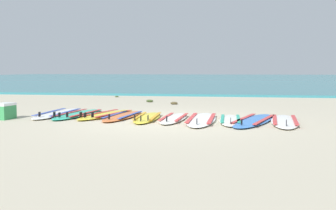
{
  "coord_description": "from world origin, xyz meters",
  "views": [
    {
      "loc": [
        1.42,
        -8.48,
        1.17
      ],
      "look_at": [
        -0.12,
        1.2,
        0.25
      ],
      "focal_mm": 41.16,
      "sensor_mm": 36.0,
      "label": 1
    }
  ],
  "objects_px": {
    "surfboard_0": "(58,113)",
    "surfboard_6": "(201,119)",
    "surfboard_2": "(107,114)",
    "surfboard_8": "(254,120)",
    "cooler_box": "(5,111)",
    "surfboard_1": "(78,114)",
    "surfboard_3": "(123,116)",
    "surfboard_9": "(285,121)",
    "surfboard_4": "(148,117)",
    "surfboard_7": "(230,120)",
    "surfboard_5": "(174,118)"
  },
  "relations": [
    {
      "from": "surfboard_6",
      "to": "surfboard_9",
      "type": "relative_size",
      "value": 1.06
    },
    {
      "from": "surfboard_2",
      "to": "surfboard_0",
      "type": "bearing_deg",
      "value": 178.5
    },
    {
      "from": "surfboard_6",
      "to": "surfboard_7",
      "type": "relative_size",
      "value": 1.3
    },
    {
      "from": "surfboard_0",
      "to": "surfboard_9",
      "type": "height_order",
      "value": "same"
    },
    {
      "from": "surfboard_9",
      "to": "surfboard_1",
      "type": "bearing_deg",
      "value": 173.77
    },
    {
      "from": "surfboard_6",
      "to": "cooler_box",
      "type": "distance_m",
      "value": 4.58
    },
    {
      "from": "surfboard_3",
      "to": "surfboard_4",
      "type": "bearing_deg",
      "value": -16.57
    },
    {
      "from": "surfboard_7",
      "to": "cooler_box",
      "type": "xyz_separation_m",
      "value": [
        -5.2,
        -0.38,
        0.16
      ]
    },
    {
      "from": "surfboard_6",
      "to": "surfboard_7",
      "type": "xyz_separation_m",
      "value": [
        0.64,
        -0.01,
        0.0
      ]
    },
    {
      "from": "surfboard_7",
      "to": "surfboard_9",
      "type": "relative_size",
      "value": 0.82
    },
    {
      "from": "surfboard_0",
      "to": "surfboard_4",
      "type": "height_order",
      "value": "same"
    },
    {
      "from": "surfboard_1",
      "to": "surfboard_6",
      "type": "bearing_deg",
      "value": -9.79
    },
    {
      "from": "surfboard_7",
      "to": "surfboard_8",
      "type": "xyz_separation_m",
      "value": [
        0.52,
        0.03,
        -0.0
      ]
    },
    {
      "from": "surfboard_3",
      "to": "surfboard_5",
      "type": "height_order",
      "value": "same"
    },
    {
      "from": "surfboard_8",
      "to": "cooler_box",
      "type": "bearing_deg",
      "value": -175.89
    },
    {
      "from": "surfboard_2",
      "to": "surfboard_5",
      "type": "distance_m",
      "value": 1.82
    },
    {
      "from": "surfboard_1",
      "to": "surfboard_6",
      "type": "relative_size",
      "value": 0.96
    },
    {
      "from": "surfboard_3",
      "to": "surfboard_1",
      "type": "bearing_deg",
      "value": 170.48
    },
    {
      "from": "surfboard_4",
      "to": "surfboard_0",
      "type": "bearing_deg",
      "value": 169.27
    },
    {
      "from": "surfboard_8",
      "to": "cooler_box",
      "type": "relative_size",
      "value": 5.36
    },
    {
      "from": "surfboard_4",
      "to": "surfboard_1",
      "type": "bearing_deg",
      "value": 168.0
    },
    {
      "from": "surfboard_0",
      "to": "surfboard_3",
      "type": "bearing_deg",
      "value": -8.57
    },
    {
      "from": "surfboard_1",
      "to": "surfboard_2",
      "type": "xyz_separation_m",
      "value": [
        0.74,
        0.03,
        0.0
      ]
    },
    {
      "from": "surfboard_8",
      "to": "surfboard_1",
      "type": "bearing_deg",
      "value": 173.1
    },
    {
      "from": "surfboard_5",
      "to": "surfboard_2",
      "type": "bearing_deg",
      "value": 165.12
    },
    {
      "from": "surfboard_3",
      "to": "surfboard_7",
      "type": "relative_size",
      "value": 1.15
    },
    {
      "from": "cooler_box",
      "to": "surfboard_9",
      "type": "bearing_deg",
      "value": 3.51
    },
    {
      "from": "surfboard_0",
      "to": "surfboard_2",
      "type": "distance_m",
      "value": 1.32
    },
    {
      "from": "surfboard_5",
      "to": "surfboard_9",
      "type": "height_order",
      "value": "same"
    },
    {
      "from": "surfboard_1",
      "to": "surfboard_5",
      "type": "bearing_deg",
      "value": -9.89
    },
    {
      "from": "surfboard_1",
      "to": "surfboard_9",
      "type": "xyz_separation_m",
      "value": [
        4.95,
        -0.54,
        -0.0
      ]
    },
    {
      "from": "surfboard_3",
      "to": "surfboard_6",
      "type": "relative_size",
      "value": 0.88
    },
    {
      "from": "surfboard_0",
      "to": "surfboard_6",
      "type": "relative_size",
      "value": 0.97
    },
    {
      "from": "surfboard_1",
      "to": "surfboard_3",
      "type": "bearing_deg",
      "value": -9.52
    },
    {
      "from": "surfboard_2",
      "to": "surfboard_5",
      "type": "relative_size",
      "value": 1.18
    },
    {
      "from": "surfboard_0",
      "to": "surfboard_7",
      "type": "relative_size",
      "value": 1.26
    },
    {
      "from": "surfboard_5",
      "to": "cooler_box",
      "type": "bearing_deg",
      "value": -172.79
    },
    {
      "from": "surfboard_5",
      "to": "surfboard_7",
      "type": "bearing_deg",
      "value": -5.12
    },
    {
      "from": "surfboard_4",
      "to": "surfboard_8",
      "type": "height_order",
      "value": "same"
    },
    {
      "from": "surfboard_1",
      "to": "surfboard_8",
      "type": "bearing_deg",
      "value": -6.9
    },
    {
      "from": "surfboard_6",
      "to": "cooler_box",
      "type": "bearing_deg",
      "value": -175.11
    },
    {
      "from": "surfboard_9",
      "to": "cooler_box",
      "type": "relative_size",
      "value": 4.86
    },
    {
      "from": "surfboard_2",
      "to": "surfboard_6",
      "type": "bearing_deg",
      "value": -13.44
    },
    {
      "from": "surfboard_2",
      "to": "surfboard_3",
      "type": "distance_m",
      "value": 0.54
    },
    {
      "from": "surfboard_6",
      "to": "surfboard_3",
      "type": "bearing_deg",
      "value": 170.04
    },
    {
      "from": "surfboard_4",
      "to": "surfboard_6",
      "type": "distance_m",
      "value": 1.28
    },
    {
      "from": "surfboard_6",
      "to": "surfboard_7",
      "type": "bearing_deg",
      "value": -0.8
    },
    {
      "from": "surfboard_0",
      "to": "surfboard_6",
      "type": "bearing_deg",
      "value": -9.29
    },
    {
      "from": "cooler_box",
      "to": "surfboard_4",
      "type": "bearing_deg",
      "value": 9.25
    },
    {
      "from": "surfboard_3",
      "to": "surfboard_8",
      "type": "distance_m",
      "value": 3.09
    }
  ]
}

